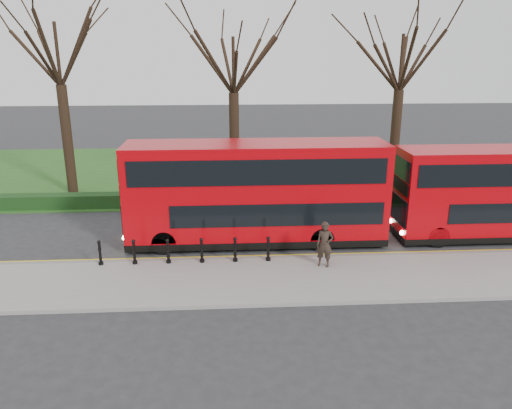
{
  "coord_description": "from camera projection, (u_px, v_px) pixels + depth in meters",
  "views": [
    {
      "loc": [
        1.49,
        -20.26,
        8.52
      ],
      "look_at": [
        2.75,
        0.5,
        2.0
      ],
      "focal_mm": 35.0,
      "sensor_mm": 36.0,
      "label": 1
    }
  ],
  "objects": [
    {
      "name": "pedestrian",
      "position": [
        325.0,
        244.0,
        19.81
      ],
      "size": [
        0.77,
        0.61,
        1.85
      ],
      "primitive_type": "imported",
      "rotation": [
        0.0,
        0.0,
        -0.28
      ],
      "color": "#2C221B",
      "rests_on": "pavement"
    },
    {
      "name": "tree_left",
      "position": [
        57.0,
        47.0,
        28.24
      ],
      "size": [
        7.58,
        7.58,
        11.85
      ],
      "color": "black",
      "rests_on": "ground"
    },
    {
      "name": "yellow_line_inner",
      "position": [
        193.0,
        257.0,
        21.28
      ],
      "size": [
        60.0,
        0.1,
        0.01
      ],
      "primitive_type": "cube",
      "color": "yellow",
      "rests_on": "ground"
    },
    {
      "name": "bollard_row",
      "position": [
        185.0,
        251.0,
        20.26
      ],
      "size": [
        6.96,
        0.15,
        1.0
      ],
      "color": "black",
      "rests_on": "pavement"
    },
    {
      "name": "tree_mid",
      "position": [
        233.0,
        59.0,
        29.02
      ],
      "size": [
        6.99,
        6.99,
        10.93
      ],
      "color": "black",
      "rests_on": "ground"
    },
    {
      "name": "ground",
      "position": [
        194.0,
        253.0,
        21.76
      ],
      "size": [
        120.0,
        120.0,
        0.0
      ],
      "primitive_type": "plane",
      "color": "#28282B",
      "rests_on": "ground"
    },
    {
      "name": "yellow_line_outer",
      "position": [
        193.0,
        259.0,
        21.09
      ],
      "size": [
        60.0,
        0.1,
        0.01
      ],
      "primitive_type": "cube",
      "color": "yellow",
      "rests_on": "ground"
    },
    {
      "name": "bus_rear",
      "position": [
        512.0,
        194.0,
        22.98
      ],
      "size": [
        10.61,
        2.44,
        4.22
      ],
      "color": "#AC0209",
      "rests_on": "ground"
    },
    {
      "name": "pavement",
      "position": [
        189.0,
        282.0,
        18.88
      ],
      "size": [
        60.0,
        4.0,
        0.15
      ],
      "primitive_type": "cube",
      "color": "gray",
      "rests_on": "ground"
    },
    {
      "name": "bus_lead",
      "position": [
        256.0,
        194.0,
        22.28
      ],
      "size": [
        11.54,
        2.65,
        4.59
      ],
      "color": "#AC0209",
      "rests_on": "ground"
    },
    {
      "name": "grass_verge",
      "position": [
        206.0,
        171.0,
        36.04
      ],
      "size": [
        60.0,
        18.0,
        0.06
      ],
      "primitive_type": "cube",
      "color": "#23541C",
      "rests_on": "ground"
    },
    {
      "name": "kerb",
      "position": [
        192.0,
        260.0,
        20.78
      ],
      "size": [
        60.0,
        0.25,
        0.16
      ],
      "primitive_type": "cube",
      "color": "slate",
      "rests_on": "ground"
    },
    {
      "name": "tree_right",
      "position": [
        402.0,
        56.0,
        29.56
      ],
      "size": [
        7.12,
        7.12,
        11.12
      ],
      "color": "black",
      "rests_on": "ground"
    },
    {
      "name": "hedge",
      "position": [
        201.0,
        199.0,
        28.12
      ],
      "size": [
        60.0,
        0.9,
        0.8
      ],
      "primitive_type": "cube",
      "color": "black",
      "rests_on": "ground"
    }
  ]
}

